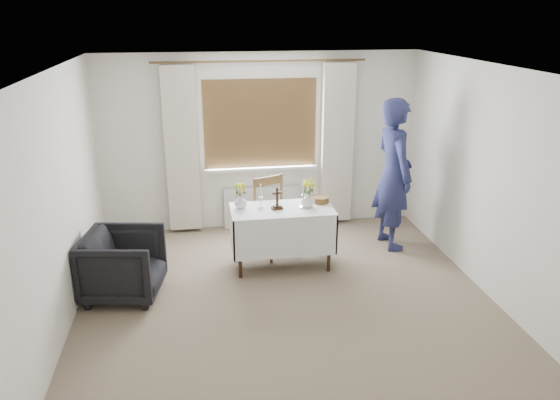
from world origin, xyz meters
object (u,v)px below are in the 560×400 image
Objects in this scene: flower_vase_right at (308,200)px; person at (393,174)px; altar_table at (282,237)px; armchair at (124,265)px; wooden_cross at (277,198)px; flower_vase_left at (241,202)px; wooden_chair at (276,217)px.

person is at bearing 18.55° from flower_vase_right.
altar_table is 1.90m from armchair.
wooden_cross is 0.44m from flower_vase_left.
wooden_chair reaches higher than flower_vase_left.
altar_table is 4.57× the size of wooden_cross.
wooden_chair reaches higher than armchair.
armchair is 4.62× the size of flower_vase_right.
wooden_chair is 0.54m from wooden_cross.
flower_vase_left is (-0.43, 0.10, -0.05)m from wooden_cross.
wooden_chair is 6.12× the size of flower_vase_left.
armchair is at bearing -157.81° from flower_vase_left.
wooden_chair is at bearing 68.49° from wooden_cross.
person reaches higher than armchair.
flower_vase_left is (1.36, 0.55, 0.47)m from armchair.
person is 1.66m from wooden_cross.
wooden_cross is at bearing -178.35° from flower_vase_right.
wooden_cross is (-1.60, -0.42, -0.10)m from person.
wooden_chair reaches higher than flower_vase_right.
altar_table is 0.68m from flower_vase_left.
wooden_chair is (-0.01, 0.36, 0.13)m from altar_table.
person is 11.20× the size of flower_vase_right.
wooden_cross reaches higher than flower_vase_right.
wooden_cross is at bearing 98.30° from person.
flower_vase_right is at bearing 102.10° from person.
armchair is at bearing -165.91° from altar_table.
person is at bearing 9.00° from flower_vase_left.
wooden_cross reaches higher than flower_vase_left.
wooden_chair is 3.74× the size of wooden_cross.
armchair is at bearing -167.89° from flower_vase_right.
wooden_cross is at bearing -13.09° from flower_vase_left.
wooden_cross is 1.52× the size of flower_vase_right.
flower_vase_left is at bearing 169.61° from altar_table.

